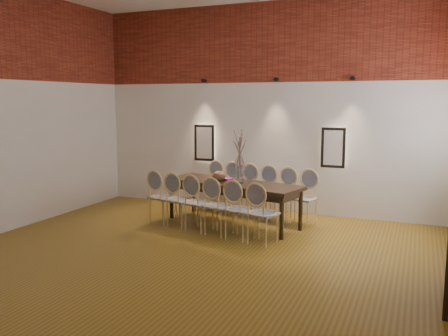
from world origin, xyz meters
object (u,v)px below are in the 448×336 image
at_px(chair_near_c, 199,203).
at_px(chair_far_d, 263,193).
at_px(chair_far_c, 244,190).
at_px(chair_far_f, 304,198).
at_px(vase, 239,174).
at_px(book, 225,179).
at_px(dining_table, 233,203).
at_px(chair_far_e, 283,196).
at_px(chair_near_f, 263,213).
at_px(chair_near_e, 240,210).
at_px(chair_near_a, 163,197).
at_px(chair_far_a, 210,186).
at_px(chair_near_d, 219,206).
at_px(chair_far_b, 227,188).
at_px(bowl, 219,176).
at_px(chair_near_b, 180,200).

distance_m(chair_near_c, chair_far_d, 1.42).
height_order(chair_near_c, chair_far_c, same).
relative_size(chair_far_d, chair_far_f, 1.00).
relative_size(vase, book, 1.15).
distance_m(dining_table, chair_far_d, 0.72).
bearing_deg(chair_far_e, dining_table, 47.58).
bearing_deg(chair_far_f, vase, 37.20).
xyz_separation_m(chair_far_c, book, (-0.19, -0.53, 0.30)).
xyz_separation_m(chair_near_f, vase, (-0.71, 0.87, 0.43)).
xyz_separation_m(chair_near_e, vase, (-0.31, 0.77, 0.43)).
bearing_deg(chair_far_c, chair_near_f, 132.42).
relative_size(chair_near_a, chair_far_a, 1.00).
relative_size(chair_near_a, chair_near_e, 1.00).
xyz_separation_m(chair_near_d, chair_near_e, (0.40, -0.10, 0.00)).
xyz_separation_m(chair_near_f, chair_far_b, (-1.28, 1.71, 0.00)).
bearing_deg(chair_far_d, chair_far_e, 180.00).
relative_size(chair_near_f, chair_far_e, 1.00).
bearing_deg(chair_near_f, bowl, 154.20).
relative_size(chair_far_a, chair_far_c, 1.00).
bearing_deg(chair_far_c, chair_far_d, 180.00).
bearing_deg(chair_near_b, chair_near_d, -0.00).
height_order(chair_near_e, chair_far_f, same).
bearing_deg(dining_table, chair_far_d, 73.06).
relative_size(chair_near_b, chair_far_f, 1.00).
relative_size(chair_near_f, chair_far_f, 1.00).
height_order(chair_near_e, chair_far_c, same).
distance_m(chair_near_a, vase, 1.42).
relative_size(dining_table, chair_far_a, 2.64).
bearing_deg(chair_near_e, book, 137.87).
relative_size(chair_far_e, book, 3.62).
distance_m(chair_near_b, book, 0.92).
distance_m(chair_near_e, chair_far_d, 1.42).
bearing_deg(chair_near_c, chair_far_a, 121.34).
bearing_deg(chair_far_d, chair_near_c, 73.06).
relative_size(chair_far_c, chair_far_f, 1.00).
bearing_deg(chair_near_b, chair_far_b, 90.00).
xyz_separation_m(chair_near_e, chair_far_d, (-0.08, 1.42, 0.00)).
bearing_deg(chair_far_a, chair_far_e, 180.00).
bearing_deg(bowl, chair_far_a, 122.73).
xyz_separation_m(chair_near_d, chair_far_a, (-0.88, 1.61, 0.00)).
relative_size(vase, bowl, 1.25).
xyz_separation_m(chair_far_a, chair_far_b, (0.40, -0.10, 0.00)).
xyz_separation_m(dining_table, chair_near_f, (0.84, -0.90, 0.09)).
bearing_deg(chair_far_c, chair_near_c, 90.00).
height_order(chair_far_e, book, chair_far_e).
relative_size(chair_near_b, chair_far_d, 1.00).
height_order(chair_near_a, book, chair_near_a).
bearing_deg(chair_far_a, vase, 149.94).
bearing_deg(chair_far_f, chair_near_f, 90.00).
relative_size(chair_near_d, chair_far_b, 1.00).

